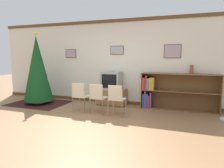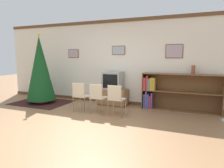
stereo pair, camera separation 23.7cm
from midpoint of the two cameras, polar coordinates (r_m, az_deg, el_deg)
The scene contains 11 objects.
ground_plane at distance 4.47m, azimuth -8.96°, elevation -12.33°, with size 24.00×24.00×0.00m, color #936B47.
wall_back at distance 6.51m, azimuth 2.73°, elevation 6.25°, with size 8.88×0.11×2.70m.
area_rug at distance 7.09m, azimuth -18.49°, elevation -5.01°, with size 1.82×1.38×0.01m.
christmas_tree at distance 6.93m, azimuth -18.90°, elevation 4.21°, with size 0.93×0.93×2.28m.
tv_console at distance 6.36m, azimuth 1.36°, elevation -3.70°, with size 0.92×0.50×0.51m.
television at distance 6.27m, azimuth 1.36°, elevation 1.02°, with size 0.58×0.48×0.55m.
folding_chair_left at distance 5.58m, azimuth -7.82°, elevation -3.18°, with size 0.40×0.40×0.82m.
folding_chair_center at distance 5.34m, azimuth -2.91°, elevation -3.63°, with size 0.40×0.40×0.82m.
folding_chair_right at distance 5.13m, azimuth 2.42°, elevation -4.09°, with size 0.40×0.40×0.82m.
bookshelf at distance 6.01m, azimuth 16.79°, elevation -2.18°, with size 2.14×0.36×1.06m.
vase at distance 5.93m, azimuth 23.28°, elevation 3.79°, with size 0.11×0.11×0.25m.
Camera 2 is at (2.34, -3.52, 1.54)m, focal length 32.00 mm.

